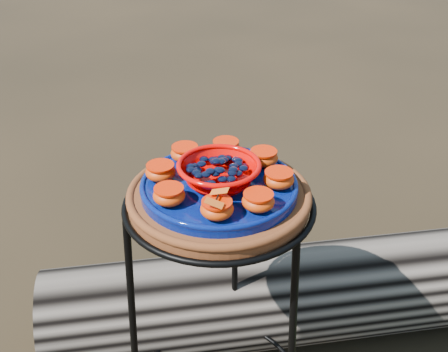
% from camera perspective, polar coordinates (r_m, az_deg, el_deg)
% --- Properties ---
extents(plant_stand, '(0.44, 0.44, 0.70)m').
position_cam_1_polar(plant_stand, '(1.39, -0.43, -14.93)').
color(plant_stand, black).
rests_on(plant_stand, ground).
extents(terracotta_saucer, '(0.37, 0.37, 0.03)m').
position_cam_1_polar(terracotta_saucer, '(1.16, -0.50, -2.23)').
color(terracotta_saucer, '#5E3016').
rests_on(terracotta_saucer, plant_stand).
extents(cobalt_plate, '(0.32, 0.32, 0.02)m').
position_cam_1_polar(cobalt_plate, '(1.15, -0.51, -1.15)').
color(cobalt_plate, '#000038').
rests_on(cobalt_plate, terracotta_saucer).
extents(red_bowl, '(0.16, 0.16, 0.04)m').
position_cam_1_polar(red_bowl, '(1.13, -0.51, 0.27)').
color(red_bowl, '#D30301').
rests_on(red_bowl, cobalt_plate).
extents(glass_gems, '(0.12, 0.12, 0.02)m').
position_cam_1_polar(glass_gems, '(1.11, -0.52, 1.73)').
color(glass_gems, black).
rests_on(glass_gems, red_bowl).
extents(orange_half_0, '(0.06, 0.06, 0.03)m').
position_cam_1_polar(orange_half_0, '(1.03, -0.72, -3.37)').
color(orange_half_0, '#A81800').
rests_on(orange_half_0, cobalt_plate).
extents(orange_half_1, '(0.06, 0.06, 0.03)m').
position_cam_1_polar(orange_half_1, '(1.05, 3.50, -2.58)').
color(orange_half_1, '#A81800').
rests_on(orange_half_1, cobalt_plate).
extents(orange_half_2, '(0.06, 0.06, 0.03)m').
position_cam_1_polar(orange_half_2, '(1.13, 5.57, -0.32)').
color(orange_half_2, '#A81800').
rests_on(orange_half_2, cobalt_plate).
extents(orange_half_3, '(0.06, 0.06, 0.03)m').
position_cam_1_polar(orange_half_3, '(1.20, 4.04, 1.86)').
color(orange_half_3, '#A81800').
rests_on(orange_half_3, cobalt_plate).
extents(orange_half_4, '(0.06, 0.06, 0.03)m').
position_cam_1_polar(orange_half_4, '(1.24, 0.19, 2.87)').
color(orange_half_4, '#A81800').
rests_on(orange_half_4, cobalt_plate).
extents(orange_half_5, '(0.06, 0.06, 0.03)m').
position_cam_1_polar(orange_half_5, '(1.22, -3.98, 2.32)').
color(orange_half_5, '#A81800').
rests_on(orange_half_5, cobalt_plate).
extents(orange_half_6, '(0.06, 0.06, 0.03)m').
position_cam_1_polar(orange_half_6, '(1.15, -6.46, 0.41)').
color(orange_half_6, '#A81800').
rests_on(orange_half_6, cobalt_plate).
extents(orange_half_7, '(0.06, 0.06, 0.03)m').
position_cam_1_polar(orange_half_7, '(1.07, -5.59, -1.98)').
color(orange_half_7, '#A81800').
rests_on(orange_half_7, cobalt_plate).
extents(butterfly, '(0.08, 0.05, 0.01)m').
position_cam_1_polar(butterfly, '(1.02, -0.73, -2.27)').
color(butterfly, '#C84C11').
rests_on(butterfly, orange_half_0).
extents(driftwood_log, '(1.69, 0.98, 0.31)m').
position_cam_1_polar(driftwood_log, '(1.79, 9.57, -11.48)').
color(driftwood_log, black).
rests_on(driftwood_log, ground).
extents(foliage_back, '(0.35, 0.35, 0.17)m').
position_cam_1_polar(foliage_back, '(1.99, -0.21, -8.66)').
color(foliage_back, '#146219').
rests_on(foliage_back, ground).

